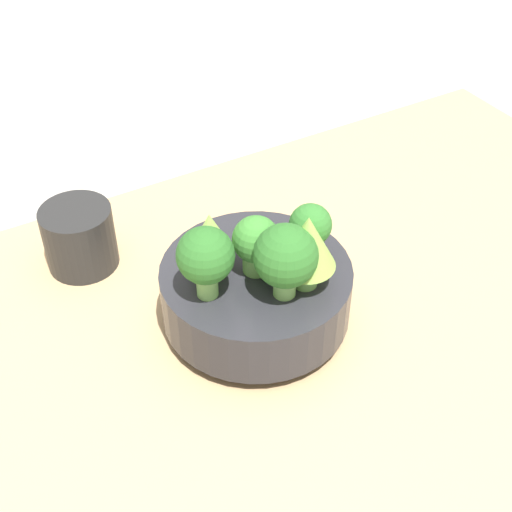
% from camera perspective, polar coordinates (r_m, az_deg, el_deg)
% --- Properties ---
extents(ground_plane, '(6.00, 6.00, 0.00)m').
position_cam_1_polar(ground_plane, '(0.88, 2.23, -6.69)').
color(ground_plane, '#ADA89E').
extents(table, '(1.15, 0.65, 0.04)m').
position_cam_1_polar(table, '(0.86, 2.27, -5.69)').
color(table, tan).
rests_on(table, ground_plane).
extents(bowl, '(0.21, 0.21, 0.08)m').
position_cam_1_polar(bowl, '(0.81, -0.00, -2.92)').
color(bowl, '#28282D').
rests_on(bowl, table).
extents(broccoli_floret_right, '(0.06, 0.06, 0.08)m').
position_cam_1_polar(broccoli_floret_right, '(0.72, -4.10, -0.05)').
color(broccoli_floret_right, '#7AB256').
rests_on(broccoli_floret_right, bowl).
extents(broccoli_floret_left, '(0.05, 0.05, 0.07)m').
position_cam_1_polar(broccoli_floret_left, '(0.78, 4.33, 2.24)').
color(broccoli_floret_left, '#609347').
rests_on(broccoli_floret_left, bowl).
extents(romanesco_piece_far, '(0.06, 0.06, 0.09)m').
position_cam_1_polar(romanesco_piece_far, '(0.73, 4.16, 0.97)').
color(romanesco_piece_far, '#6BA34C').
rests_on(romanesco_piece_far, bowl).
extents(broccoli_floret_center, '(0.05, 0.05, 0.07)m').
position_cam_1_polar(broccoli_floret_center, '(0.76, -0.00, 1.10)').
color(broccoli_floret_center, '#6BA34C').
rests_on(broccoli_floret_center, bowl).
extents(broccoli_floret_back, '(0.07, 0.07, 0.09)m').
position_cam_1_polar(broccoli_floret_back, '(0.72, 2.38, -0.10)').
color(broccoli_floret_back, '#7AB256').
rests_on(broccoli_floret_back, bowl).
extents(romanesco_piece_near, '(0.05, 0.05, 0.07)m').
position_cam_1_polar(romanesco_piece_near, '(0.76, -3.69, 1.58)').
color(romanesco_piece_near, '#6BA34C').
rests_on(romanesco_piece_near, bowl).
extents(cup, '(0.09, 0.09, 0.08)m').
position_cam_1_polar(cup, '(0.91, -13.94, 1.45)').
color(cup, black).
rests_on(cup, table).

